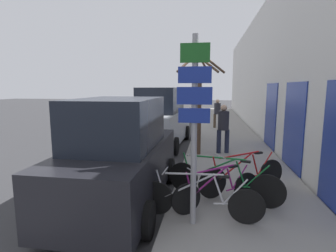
{
  "coord_description": "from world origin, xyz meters",
  "views": [
    {
      "loc": [
        1.8,
        -0.03,
        2.56
      ],
      "look_at": [
        0.54,
        7.94,
        1.34
      ],
      "focal_mm": 28.0,
      "sensor_mm": 36.0,
      "label": 1
    }
  ],
  "objects_px": {
    "bicycle_0": "(200,199)",
    "parked_car_1": "(162,120)",
    "pedestrian_near": "(223,125)",
    "pedestrian_far": "(217,111)",
    "parked_car_0": "(120,157)",
    "street_tree": "(199,105)",
    "bicycle_1": "(218,190)",
    "signpost": "(194,121)",
    "bicycle_3": "(243,176)",
    "bicycle_2": "(223,181)"
  },
  "relations": [
    {
      "from": "bicycle_0",
      "to": "parked_car_1",
      "type": "xyz_separation_m",
      "value": [
        -1.89,
        6.52,
        0.6
      ]
    },
    {
      "from": "bicycle_0",
      "to": "pedestrian_near",
      "type": "bearing_deg",
      "value": -3.32
    },
    {
      "from": "bicycle_0",
      "to": "pedestrian_far",
      "type": "height_order",
      "value": "pedestrian_far"
    },
    {
      "from": "parked_car_0",
      "to": "street_tree",
      "type": "relative_size",
      "value": 1.19
    },
    {
      "from": "bicycle_1",
      "to": "pedestrian_far",
      "type": "bearing_deg",
      "value": -35.49
    },
    {
      "from": "parked_car_1",
      "to": "pedestrian_near",
      "type": "distance_m",
      "value": 2.94
    },
    {
      "from": "bicycle_1",
      "to": "street_tree",
      "type": "bearing_deg",
      "value": -26.41
    },
    {
      "from": "signpost",
      "to": "bicycle_0",
      "type": "bearing_deg",
      "value": 58.5
    },
    {
      "from": "bicycle_0",
      "to": "signpost",
      "type": "bearing_deg",
      "value": 152.5
    },
    {
      "from": "bicycle_1",
      "to": "parked_car_1",
      "type": "height_order",
      "value": "parked_car_1"
    },
    {
      "from": "signpost",
      "to": "bicycle_1",
      "type": "xyz_separation_m",
      "value": [
        0.45,
        0.72,
        -1.47
      ]
    },
    {
      "from": "bicycle_3",
      "to": "signpost",
      "type": "bearing_deg",
      "value": 114.83
    },
    {
      "from": "bicycle_1",
      "to": "bicycle_2",
      "type": "height_order",
      "value": "bicycle_2"
    },
    {
      "from": "parked_car_1",
      "to": "street_tree",
      "type": "distance_m",
      "value": 2.59
    },
    {
      "from": "pedestrian_far",
      "to": "street_tree",
      "type": "height_order",
      "value": "street_tree"
    },
    {
      "from": "bicycle_0",
      "to": "street_tree",
      "type": "height_order",
      "value": "street_tree"
    },
    {
      "from": "signpost",
      "to": "bicycle_2",
      "type": "relative_size",
      "value": 1.34
    },
    {
      "from": "signpost",
      "to": "parked_car_1",
      "type": "bearing_deg",
      "value": 104.82
    },
    {
      "from": "bicycle_2",
      "to": "pedestrian_far",
      "type": "xyz_separation_m",
      "value": [
        0.15,
        10.1,
        0.56
      ]
    },
    {
      "from": "pedestrian_far",
      "to": "street_tree",
      "type": "xyz_separation_m",
      "value": [
        -0.82,
        -6.33,
        0.81
      ]
    },
    {
      "from": "parked_car_1",
      "to": "pedestrian_near",
      "type": "relative_size",
      "value": 2.75
    },
    {
      "from": "parked_car_0",
      "to": "bicycle_1",
      "type": "bearing_deg",
      "value": -6.69
    },
    {
      "from": "bicycle_2",
      "to": "street_tree",
      "type": "xyz_separation_m",
      "value": [
        -0.67,
        3.77,
        1.38
      ]
    },
    {
      "from": "bicycle_2",
      "to": "signpost",
      "type": "bearing_deg",
      "value": 171.13
    },
    {
      "from": "bicycle_1",
      "to": "parked_car_0",
      "type": "distance_m",
      "value": 2.18
    },
    {
      "from": "pedestrian_near",
      "to": "parked_car_1",
      "type": "bearing_deg",
      "value": 134.06
    },
    {
      "from": "bicycle_0",
      "to": "parked_car_1",
      "type": "bearing_deg",
      "value": 20.18
    },
    {
      "from": "bicycle_2",
      "to": "parked_car_0",
      "type": "relative_size",
      "value": 0.56
    },
    {
      "from": "bicycle_2",
      "to": "parked_car_0",
      "type": "height_order",
      "value": "parked_car_0"
    },
    {
      "from": "parked_car_0",
      "to": "pedestrian_far",
      "type": "bearing_deg",
      "value": 76.77
    },
    {
      "from": "parked_car_1",
      "to": "pedestrian_far",
      "type": "bearing_deg",
      "value": 64.49
    },
    {
      "from": "bicycle_1",
      "to": "pedestrian_far",
      "type": "relative_size",
      "value": 1.03
    },
    {
      "from": "bicycle_3",
      "to": "pedestrian_far",
      "type": "bearing_deg",
      "value": -29.56
    },
    {
      "from": "parked_car_1",
      "to": "street_tree",
      "type": "height_order",
      "value": "street_tree"
    },
    {
      "from": "bicycle_2",
      "to": "parked_car_1",
      "type": "bearing_deg",
      "value": 40.56
    },
    {
      "from": "signpost",
      "to": "street_tree",
      "type": "height_order",
      "value": "street_tree"
    },
    {
      "from": "bicycle_0",
      "to": "bicycle_3",
      "type": "relative_size",
      "value": 1.14
    },
    {
      "from": "parked_car_0",
      "to": "pedestrian_near",
      "type": "height_order",
      "value": "parked_car_0"
    },
    {
      "from": "signpost",
      "to": "parked_car_1",
      "type": "xyz_separation_m",
      "value": [
        -1.78,
        6.71,
        -0.85
      ]
    },
    {
      "from": "street_tree",
      "to": "parked_car_1",
      "type": "bearing_deg",
      "value": 132.48
    },
    {
      "from": "pedestrian_near",
      "to": "bicycle_0",
      "type": "bearing_deg",
      "value": -112.76
    },
    {
      "from": "signpost",
      "to": "parked_car_1",
      "type": "relative_size",
      "value": 0.67
    },
    {
      "from": "bicycle_1",
      "to": "street_tree",
      "type": "xyz_separation_m",
      "value": [
        -0.56,
        4.17,
        1.42
      ]
    },
    {
      "from": "street_tree",
      "to": "bicycle_2",
      "type": "bearing_deg",
      "value": -79.91
    },
    {
      "from": "bicycle_1",
      "to": "pedestrian_near",
      "type": "bearing_deg",
      "value": -38.01
    },
    {
      "from": "bicycle_0",
      "to": "street_tree",
      "type": "distance_m",
      "value": 4.91
    },
    {
      "from": "bicycle_1",
      "to": "pedestrian_near",
      "type": "height_order",
      "value": "pedestrian_near"
    },
    {
      "from": "parked_car_1",
      "to": "bicycle_0",
      "type": "bearing_deg",
      "value": -70.43
    },
    {
      "from": "signpost",
      "to": "pedestrian_far",
      "type": "xyz_separation_m",
      "value": [
        0.71,
        11.22,
        -0.87
      ]
    },
    {
      "from": "parked_car_0",
      "to": "parked_car_1",
      "type": "height_order",
      "value": "parked_car_1"
    }
  ]
}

